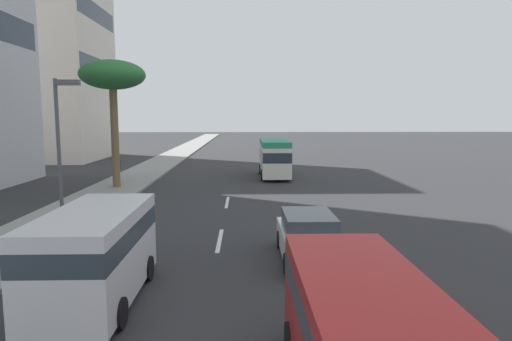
{
  "coord_description": "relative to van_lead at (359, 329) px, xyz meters",
  "views": [
    {
      "loc": [
        -3.64,
        -0.98,
        4.8
      ],
      "look_at": [
        18.36,
        -1.56,
        2.06
      ],
      "focal_mm": 30.67,
      "sensor_mm": 36.0,
      "label": 1
    }
  ],
  "objects": [
    {
      "name": "ground_plane",
      "position": [
        28.35,
        2.86,
        -1.31
      ],
      "size": [
        198.0,
        198.0,
        0.0
      ],
      "primitive_type": "plane",
      "color": "#2D2D30"
    },
    {
      "name": "sidewalk_right",
      "position": [
        28.35,
        10.37,
        -1.23
      ],
      "size": [
        162.0,
        3.76,
        0.15
      ],
      "primitive_type": "cube",
      "color": "gray",
      "rests_on": "ground_plane"
    },
    {
      "name": "lane_stripe_mid",
      "position": [
        9.78,
        2.86,
        -1.3
      ],
      "size": [
        3.2,
        0.16,
        0.01
      ],
      "primitive_type": "cube",
      "color": "silver",
      "rests_on": "ground_plane"
    },
    {
      "name": "van_second",
      "position": [
        4.2,
        5.72,
        0.08
      ],
      "size": [
        4.94,
        2.21,
        2.42
      ],
      "rotation": [
        0.0,
        0.0,
        3.14
      ],
      "color": "silver",
      "rests_on": "ground_plane"
    },
    {
      "name": "van_lead",
      "position": [
        0.0,
        0.0,
        0.0
      ],
      "size": [
        4.71,
        2.15,
        2.28
      ],
      "color": "#A51E1E",
      "rests_on": "ground_plane"
    },
    {
      "name": "pedestrian_mid_block",
      "position": [
        25.9,
        11.31,
        -0.32
      ],
      "size": [
        0.36,
        0.39,
        1.55
      ],
      "rotation": [
        0.0,
        0.0,
        0.98
      ],
      "color": "#4C8C66",
      "rests_on": "sidewalk_right"
    },
    {
      "name": "car_third",
      "position": [
        7.34,
        -0.22,
        -0.54
      ],
      "size": [
        4.24,
        1.82,
        1.63
      ],
      "color": "white",
      "rests_on": "ground_plane"
    },
    {
      "name": "minibus_fourth",
      "position": [
        27.6,
        -0.5,
        0.3
      ],
      "size": [
        6.51,
        2.27,
        2.93
      ],
      "color": "silver",
      "rests_on": "ground_plane"
    },
    {
      "name": "palm_tree",
      "position": [
        22.15,
        10.38,
        5.96
      ],
      "size": [
        4.19,
        4.19,
        8.25
      ],
      "color": "brown",
      "rests_on": "sidewalk_right"
    },
    {
      "name": "street_lamp",
      "position": [
        9.84,
        8.77,
        2.63
      ],
      "size": [
        0.24,
        0.97,
        6.04
      ],
      "color": "#4C4C51",
      "rests_on": "sidewalk_right"
    },
    {
      "name": "lane_stripe_far",
      "position": [
        17.34,
        2.86,
        -1.3
      ],
      "size": [
        3.2,
        0.16,
        0.01
      ],
      "primitive_type": "cube",
      "color": "silver",
      "rests_on": "ground_plane"
    }
  ]
}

